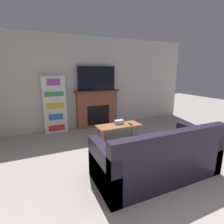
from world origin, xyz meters
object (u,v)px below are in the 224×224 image
Objects in this scene: bookshelf at (54,105)px; tv at (97,78)px; coffee_table at (119,127)px; fireplace at (97,108)px; couch at (157,159)px.

tv is at bearing 0.11° from bookshelf.
bookshelf is at bearing 133.52° from coffee_table.
fireplace is 0.68× the size of couch.
tv is 1.79m from coffee_table.
tv is 0.57× the size of couch.
fireplace is at bearing 89.61° from couch.
tv reaches higher than couch.
couch is 1.88× the size of coffee_table.
fireplace is at bearing 90.00° from tv.
coffee_table is (0.05, -1.41, -0.20)m from fireplace.
couch is at bearing -67.15° from bookshelf.
tv reaches higher than fireplace.
bookshelf is (-1.26, -0.02, 0.22)m from fireplace.
fireplace is at bearing 92.15° from coffee_table.
fireplace is 0.87× the size of bookshelf.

